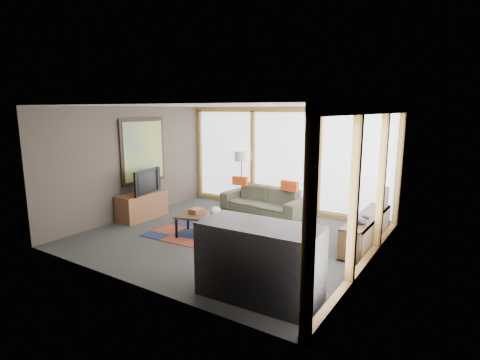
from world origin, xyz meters
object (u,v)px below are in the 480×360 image
Objects in this scene: floor_lamp at (242,179)px; coffee_table at (211,226)px; tv_console at (142,206)px; television at (144,181)px; bar_counter at (260,261)px; sofa at (264,200)px; bookshelf at (366,230)px.

floor_lamp is 1.09× the size of coffee_table.
coffee_table is 2.14m from tv_console.
coffee_table is 1.33× the size of television.
television is 4.53m from bar_counter.
bar_counter is at bearing -54.51° from floor_lamp.
sofa is at bearing -20.10° from floor_lamp.
television is 0.61× the size of bar_counter.
tv_console is (-2.13, 0.14, 0.08)m from coffee_table.
tv_console reaches higher than bookshelf.
floor_lamp reaches higher than bookshelf.
tv_console is (-2.15, -1.98, -0.01)m from sofa.
television reaches higher than tv_console.
sofa is at bearing 42.56° from tv_console.
coffee_table is at bearing -85.18° from sofa.
bar_counter reaches higher than sofa.
coffee_table is at bearing -107.86° from television.
tv_console is at bearing 105.43° from television.
sofa is at bearing 162.37° from bookshelf.
bar_counter is (4.14, -1.80, -0.38)m from television.
floor_lamp reaches higher than television.
television is at bearing -131.77° from sofa.
bookshelf is 1.81× the size of tv_console.
tv_console is 1.21× the size of television.
bookshelf is at bearing 24.54° from coffee_table.
floor_lamp is 2.58m from television.
sofa is 1.48× the size of floor_lamp.
sofa is 1.32× the size of bar_counter.
television is at bearing 28.46° from tv_console.
bookshelf is at bearing 12.82° from tv_console.
floor_lamp reaches higher than coffee_table.
floor_lamp is 0.89× the size of bar_counter.
tv_console is 0.74× the size of bar_counter.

